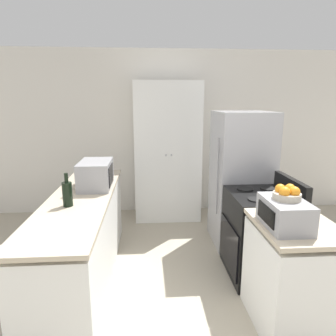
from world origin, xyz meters
The scene contains 10 objects.
wall_back centered at (0.00, 3.27, 1.30)m, with size 7.00×0.06×2.60m.
counter_left centered at (-0.91, 1.27, 0.43)m, with size 0.60×2.33×0.89m.
counter_right centered at (0.91, 0.47, 0.43)m, with size 0.60×0.74×0.89m.
pantry_cabinet centered at (0.07, 2.94, 1.05)m, with size 0.99×0.60×2.09m.
stove centered at (0.93, 1.23, 0.45)m, with size 0.66×0.72×1.05m.
refrigerator centered at (0.94, 1.99, 0.84)m, with size 0.69×0.73×1.69m.
microwave centered at (-0.80, 1.60, 1.03)m, with size 0.34×0.52×0.29m.
wine_bottle centered at (-0.96, 1.01, 1.01)m, with size 0.09×0.09×0.30m.
toaster_oven centered at (0.78, 0.43, 0.99)m, with size 0.29×0.43×0.21m.
fruit_bowl centered at (0.79, 0.44, 1.15)m, with size 0.20×0.20×0.11m.
Camera 1 is at (-0.24, -1.60, 1.81)m, focal length 32.00 mm.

